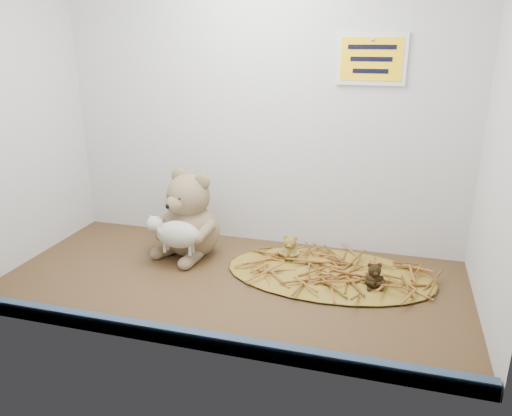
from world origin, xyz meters
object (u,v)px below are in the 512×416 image
(main_teddy, at_px, (191,213))
(mini_teddy_brown, at_px, (374,274))
(mini_teddy_tan, at_px, (290,247))
(toy_lamb, at_px, (178,234))

(main_teddy, xyz_separation_m, mini_teddy_brown, (0.53, -0.08, -0.08))
(main_teddy, bearing_deg, mini_teddy_tan, 25.38)
(mini_teddy_tan, relative_size, mini_teddy_brown, 1.09)
(mini_teddy_tan, height_order, mini_teddy_brown, mini_teddy_tan)
(main_teddy, xyz_separation_m, toy_lamb, (0.00, -0.09, -0.03))
(mini_teddy_brown, bearing_deg, mini_teddy_tan, 141.26)
(mini_teddy_tan, bearing_deg, mini_teddy_brown, -28.08)
(toy_lamb, relative_size, mini_teddy_brown, 2.46)
(toy_lamb, height_order, mini_teddy_brown, toy_lamb)
(mini_teddy_tan, xyz_separation_m, mini_teddy_brown, (0.24, -0.10, -0.00))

